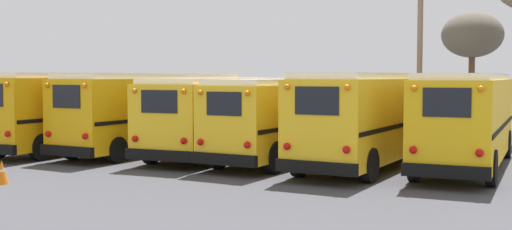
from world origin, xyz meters
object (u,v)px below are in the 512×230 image
Objects in this scene: school_bus_1 at (157,109)px; bare_tree_0 at (472,36)px; school_bus_5 at (467,117)px; school_bus_0 at (87,108)px; utility_pole at (420,52)px; traffic_cone at (2,172)px; school_bus_2 at (228,112)px; school_bus_3 at (291,116)px; school_bus_4 at (371,115)px.

bare_tree_0 is (10.47, 15.33, 3.63)m from school_bus_1.
bare_tree_0 reaches higher than school_bus_5.
school_bus_0 is 1.01× the size of school_bus_1.
bare_tree_0 is at bearing 76.79° from utility_pole.
school_bus_5 reaches higher than traffic_cone.
utility_pole reaches higher than school_bus_2.
school_bus_0 is at bearing 115.82° from traffic_cone.
school_bus_3 is 0.97× the size of school_bus_4.
school_bus_2 is 9.32m from school_bus_5.
school_bus_4 is 12.13m from traffic_cone.
school_bus_2 reaches higher than school_bus_3.
bare_tree_0 is at bearing 55.66° from school_bus_1.
traffic_cone is at bearing -64.18° from school_bus_0.
school_bus_1 reaches higher than traffic_cone.
school_bus_0 is 9.34m from school_bus_3.
utility_pole is at bearing 38.68° from school_bus_0.
school_bus_3 is at bearing 58.45° from traffic_cone.
school_bus_2 is 10.53m from utility_pole.
school_bus_4 is 13.85× the size of traffic_cone.
school_bus_5 is (12.43, 0.45, 0.01)m from school_bus_1.
school_bus_1 is at bearing 13.40° from school_bus_0.
traffic_cone is (-5.36, -8.74, -1.31)m from school_bus_3.
school_bus_2 is at bearing 76.61° from traffic_cone.
school_bus_4 is 1.00× the size of school_bus_5.
school_bus_4 is at bearing 45.32° from traffic_cone.
bare_tree_0 is at bearing 97.50° from school_bus_5.
traffic_cone is (0.85, -8.91, -1.39)m from school_bus_1.
school_bus_2 is at bearing 11.97° from school_bus_0.
school_bus_3 is (6.21, -0.18, -0.09)m from school_bus_1.
school_bus_2 is 1.32× the size of utility_pole.
school_bus_1 reaches higher than school_bus_2.
school_bus_5 is 1.48× the size of bare_tree_0.
school_bus_1 is 1.27× the size of utility_pole.
school_bus_2 is 16.90m from bare_tree_0.
school_bus_3 is 10.34m from traffic_cone.
school_bus_3 is at bearing -105.35° from bare_tree_0.
school_bus_5 is at bearing 5.77° from school_bus_3.
utility_pole is (-3.46, 8.47, 2.53)m from school_bus_5.
traffic_cone is at bearing -84.56° from school_bus_1.
school_bus_5 is at bearing 4.39° from school_bus_0.
utility_pole is 6.67m from bare_tree_0.
bare_tree_0 is at bearing 74.65° from school_bus_3.
school_bus_1 is (3.11, 0.74, -0.03)m from school_bus_0.
school_bus_1 is at bearing -169.48° from school_bus_2.
school_bus_0 reaches higher than school_bus_5.
school_bus_3 is at bearing 176.87° from school_bus_4.
school_bus_3 is 1.17× the size of utility_pole.
school_bus_5 is (6.21, 0.63, 0.09)m from school_bus_3.
bare_tree_0 reaches higher than school_bus_2.
school_bus_5 is at bearing -82.50° from bare_tree_0.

